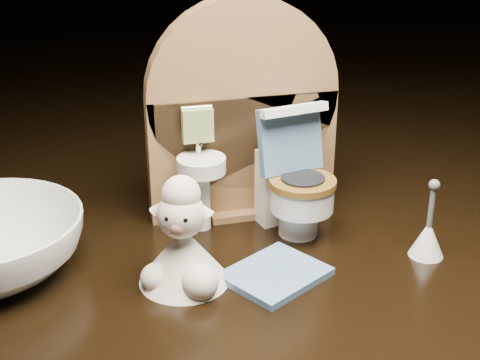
% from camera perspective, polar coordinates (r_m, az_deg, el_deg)
% --- Properties ---
extents(backdrop_panel, '(0.13, 0.05, 0.15)m').
position_cam_1_polar(backdrop_panel, '(0.45, 0.15, 4.86)').
color(backdrop_panel, olive).
rests_on(backdrop_panel, ground).
extents(toy_toilet, '(0.05, 0.06, 0.09)m').
position_cam_1_polar(toy_toilet, '(0.44, 4.60, -0.49)').
color(toy_toilet, white).
rests_on(toy_toilet, ground).
extents(bath_mat, '(0.07, 0.07, 0.00)m').
position_cam_1_polar(bath_mat, '(0.40, 3.04, -8.03)').
color(bath_mat, slate).
rests_on(bath_mat, ground).
extents(toilet_brush, '(0.02, 0.02, 0.05)m').
position_cam_1_polar(toilet_brush, '(0.43, 15.73, -4.62)').
color(toilet_brush, white).
rests_on(toilet_brush, ground).
extents(plush_lamb, '(0.05, 0.05, 0.07)m').
position_cam_1_polar(plush_lamb, '(0.38, -4.90, -5.70)').
color(plush_lamb, beige).
rests_on(plush_lamb, ground).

